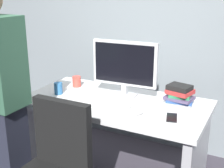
# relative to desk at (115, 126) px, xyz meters

# --- Properties ---
(desk) EXTENTS (1.45, 0.74, 0.74)m
(desk) POSITION_rel_desk_xyz_m (0.00, 0.00, 0.00)
(desk) COLOR white
(desk) RESTS_ON ground
(monitor) EXTENTS (0.54, 0.15, 0.46)m
(monitor) POSITION_rel_desk_xyz_m (0.02, 0.12, 0.48)
(monitor) COLOR silver
(monitor) RESTS_ON desk
(keyboard) EXTENTS (0.44, 0.15, 0.02)m
(keyboard) POSITION_rel_desk_xyz_m (-0.04, -0.15, 0.24)
(keyboard) COLOR white
(keyboard) RESTS_ON desk
(mouse) EXTENTS (0.06, 0.10, 0.03)m
(mouse) POSITION_rel_desk_xyz_m (0.27, -0.16, 0.24)
(mouse) COLOR white
(mouse) RESTS_ON desk
(cup_near_keyboard) EXTENTS (0.07, 0.07, 0.10)m
(cup_near_keyboard) POSITION_rel_desk_xyz_m (-0.49, -0.08, 0.28)
(cup_near_keyboard) COLOR #3372B2
(cup_near_keyboard) RESTS_ON desk
(cup_by_monitor) EXTENTS (0.08, 0.08, 0.09)m
(cup_by_monitor) POSITION_rel_desk_xyz_m (-0.46, 0.16, 0.27)
(cup_by_monitor) COLOR #D84C3F
(cup_by_monitor) RESTS_ON desk
(book_stack) EXTENTS (0.23, 0.21, 0.16)m
(book_stack) POSITION_rel_desk_xyz_m (0.48, 0.13, 0.30)
(book_stack) COLOR white
(book_stack) RESTS_ON desk
(cell_phone) EXTENTS (0.11, 0.16, 0.01)m
(cell_phone) POSITION_rel_desk_xyz_m (0.50, -0.13, 0.23)
(cell_phone) COLOR black
(cell_phone) RESTS_ON desk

